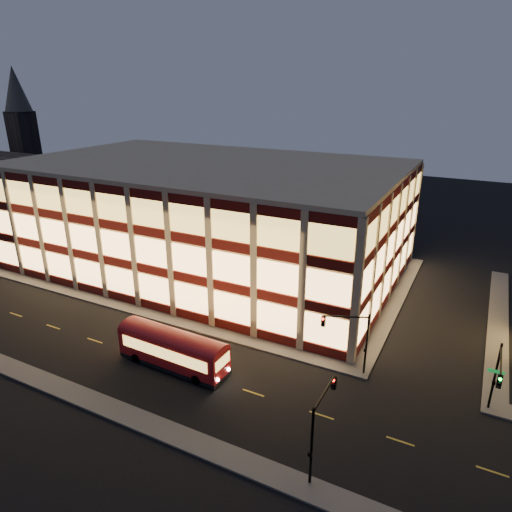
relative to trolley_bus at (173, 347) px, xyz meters
The scene contains 12 objects.
ground 9.98m from the trolley_bus, 142.72° to the left, with size 200.00×200.00×0.00m, color black.
sidewalk_office_south 12.96m from the trolley_bus, 147.29° to the left, with size 54.00×2.00×0.15m, color #514F4C.
sidewalk_office_east 27.58m from the trolley_bus, 56.42° to the left, with size 2.00×30.00×0.15m, color #514F4C.
sidewalk_tower_west 34.88m from the trolley_bus, 41.16° to the left, with size 2.00×30.00×0.15m, color #514F4C.
sidewalk_near 10.69m from the trolley_bus, 137.71° to the right, with size 100.00×2.00×0.15m, color #514F4C.
office_building 25.76m from the trolley_bus, 115.10° to the left, with size 50.45×30.45×14.50m.
church_tower 90.60m from the trolley_bus, 149.44° to the left, with size 5.00×5.00×18.00m, color #2D2621.
church_spire 92.74m from the trolley_bus, 149.44° to the left, with size 6.00×6.00×10.00m, color #4C473F.
traffic_signal_far 15.83m from the trolley_bus, 23.12° to the left, with size 3.79×1.87×6.00m.
traffic_signal_right 26.34m from the trolley_bus, 11.64° to the left, with size 1.20×4.37×6.00m.
traffic_signal_near 16.66m from the trolley_bus, 18.00° to the right, with size 0.32×4.45×6.00m.
trolley_bus is the anchor object (origin of this frame).
Camera 1 is at (30.65, -33.91, 24.27)m, focal length 32.00 mm.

